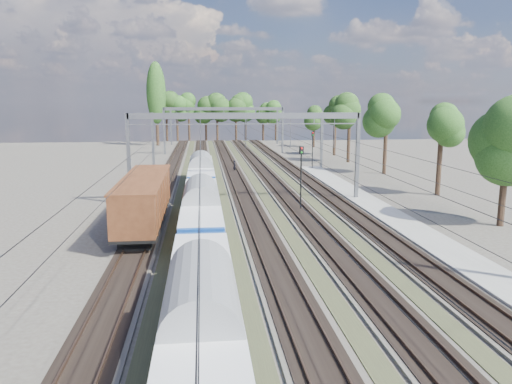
{
  "coord_description": "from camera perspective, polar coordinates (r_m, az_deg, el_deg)",
  "views": [
    {
      "loc": [
        -4.37,
        -19.55,
        10.11
      ],
      "look_at": [
        -0.03,
        20.34,
        2.8
      ],
      "focal_mm": 35.0,
      "sensor_mm": 36.0,
      "label": 1
    }
  ],
  "objects": [
    {
      "name": "catenary",
      "position": [
        72.48,
        -2.5,
        7.38
      ],
      "size": [
        25.65,
        130.0,
        9.0
      ],
      "color": "slate",
      "rests_on": "ground"
    },
    {
      "name": "freight_boxcar",
      "position": [
        40.78,
        -12.62,
        -0.73
      ],
      "size": [
        3.25,
        15.67,
        4.04
      ],
      "color": "black",
      "rests_on": "ground"
    },
    {
      "name": "worker",
      "position": [
        72.66,
        -2.45,
        2.98
      ],
      "size": [
        0.46,
        0.65,
        1.68
      ],
      "primitive_type": "imported",
      "rotation": [
        0.0,
        0.0,
        1.66
      ],
      "color": "black",
      "rests_on": "ground"
    },
    {
      "name": "ground",
      "position": [
        22.44,
        5.95,
        -16.51
      ],
      "size": [
        220.0,
        220.0,
        0.0
      ],
      "primitive_type": "plane",
      "color": "#47423A",
      "rests_on": "ground"
    },
    {
      "name": "track_bed",
      "position": [
        65.47,
        -2.31,
        1.52
      ],
      "size": [
        21.0,
        130.0,
        0.34
      ],
      "color": "#47423A",
      "rests_on": "ground"
    },
    {
      "name": "platform",
      "position": [
        43.95,
        15.86,
        -3.18
      ],
      "size": [
        3.0,
        70.0,
        0.3
      ],
      "primitive_type": "cube",
      "color": "gray",
      "rests_on": "ground"
    },
    {
      "name": "emu_train",
      "position": [
        37.81,
        -6.28,
        -1.45
      ],
      "size": [
        2.83,
        59.89,
        4.14
      ],
      "color": "black",
      "rests_on": "ground"
    },
    {
      "name": "poplar",
      "position": [
        118.0,
        -11.34,
        10.99
      ],
      "size": [
        4.4,
        4.4,
        19.04
      ],
      "color": "black",
      "rests_on": "ground"
    },
    {
      "name": "signal_far",
      "position": [
        74.92,
        6.48,
        5.27
      ],
      "size": [
        0.36,
        0.33,
        5.69
      ],
      "rotation": [
        0.0,
        0.0,
        -0.07
      ],
      "color": "black",
      "rests_on": "ground"
    },
    {
      "name": "tree_belt",
      "position": [
        115.7,
        -0.78,
        9.45
      ],
      "size": [
        39.2,
        101.6,
        12.27
      ],
      "color": "black",
      "rests_on": "ground"
    },
    {
      "name": "signal_near",
      "position": [
        46.38,
        5.18,
        2.48
      ],
      "size": [
        0.43,
        0.39,
        6.03
      ],
      "rotation": [
        0.0,
        0.0,
        0.34
      ],
      "color": "black",
      "rests_on": "ground"
    }
  ]
}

